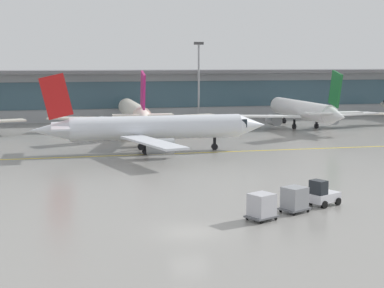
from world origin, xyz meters
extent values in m
plane|color=gray|center=(0.00, 0.00, 0.00)|extent=(400.00, 400.00, 0.00)
cube|color=yellow|center=(4.29, 33.78, 0.00)|extent=(110.00, 1.60, 0.01)
cube|color=#9EA3A8|center=(0.00, 79.39, 4.50)|extent=(171.69, 8.00, 9.00)
cube|color=#385666|center=(0.00, 75.31, 4.95)|extent=(164.82, 0.16, 5.04)
cube|color=slate|center=(0.00, 77.89, 9.30)|extent=(178.56, 11.00, 0.60)
cylinder|color=silver|center=(4.85, 60.38, 3.09)|extent=(3.54, 21.68, 3.00)
cone|color=silver|center=(5.16, 72.98, 3.09)|extent=(2.94, 3.67, 2.85)
cube|color=black|center=(5.11, 70.58, 3.47)|extent=(2.41, 2.76, 1.05)
cone|color=silver|center=(4.53, 47.17, 3.09)|extent=(2.67, 4.87, 2.55)
cube|color=silver|center=(-2.87, 58.80, 2.26)|extent=(12.64, 6.40, 0.25)
cylinder|color=#999EA3|center=(-0.37, 60.07, 1.43)|extent=(1.93, 3.22, 1.85)
cube|color=silver|center=(12.49, 58.42, 2.26)|extent=(12.67, 5.86, 0.25)
cylinder|color=#999EA3|center=(10.05, 59.81, 1.43)|extent=(1.93, 3.22, 1.85)
cube|color=#B21E66|center=(4.55, 48.13, 7.15)|extent=(0.42, 4.05, 5.65)
cube|color=silver|center=(2.35, 48.54, 3.54)|extent=(4.47, 2.23, 0.21)
cube|color=silver|center=(6.77, 48.43, 3.54)|extent=(4.47, 2.23, 0.21)
cylinder|color=black|center=(5.04, 67.94, 0.79)|extent=(0.39, 0.39, 1.59)
cylinder|color=black|center=(5.04, 67.94, 0.40)|extent=(0.51, 0.81, 0.79)
cylinder|color=black|center=(2.78, 58.66, 0.79)|extent=(0.39, 0.39, 1.59)
cylinder|color=black|center=(2.78, 58.66, 0.40)|extent=(0.51, 0.81, 0.79)
cylinder|color=black|center=(6.84, 58.56, 0.79)|extent=(0.39, 0.39, 1.59)
cylinder|color=black|center=(6.84, 58.56, 0.40)|extent=(0.51, 0.81, 0.79)
cylinder|color=white|center=(33.39, 57.29, 3.09)|extent=(3.04, 21.62, 3.00)
cone|color=white|center=(33.42, 69.90, 3.09)|extent=(2.86, 3.61, 2.85)
cube|color=black|center=(33.41, 67.50, 3.47)|extent=(2.35, 2.71, 1.05)
cone|color=white|center=(33.37, 44.08, 3.09)|extent=(2.56, 4.81, 2.55)
cube|color=white|center=(25.71, 55.54, 2.26)|extent=(12.66, 6.15, 0.25)
cylinder|color=#999EA3|center=(28.18, 56.86, 1.43)|extent=(1.86, 3.18, 1.85)
cube|color=white|center=(41.07, 55.51, 2.26)|extent=(12.66, 6.11, 0.25)
cylinder|color=#999EA3|center=(38.60, 56.84, 1.43)|extent=(1.86, 3.18, 1.85)
cube|color=#19662D|center=(33.37, 45.04, 7.15)|extent=(0.33, 4.05, 5.65)
cube|color=white|center=(31.16, 45.40, 3.54)|extent=(4.42, 2.13, 0.21)
cube|color=white|center=(35.58, 45.39, 3.54)|extent=(4.42, 2.13, 0.21)
cylinder|color=black|center=(33.41, 64.86, 0.79)|extent=(0.39, 0.39, 1.59)
cylinder|color=black|center=(33.41, 64.86, 0.40)|extent=(0.49, 0.80, 0.79)
cylinder|color=black|center=(31.36, 55.53, 0.79)|extent=(0.39, 0.39, 1.59)
cylinder|color=black|center=(31.36, 55.53, 0.40)|extent=(0.49, 0.80, 0.79)
cylinder|color=black|center=(35.42, 55.52, 0.79)|extent=(0.39, 0.39, 1.59)
cylinder|color=black|center=(35.42, 55.52, 0.40)|extent=(0.49, 0.80, 0.79)
cone|color=silver|center=(57.35, 70.53, 2.74)|extent=(2.72, 3.34, 2.52)
cylinder|color=silver|center=(4.29, 35.78, 3.08)|extent=(21.57, 3.23, 2.99)
cone|color=silver|center=(16.85, 35.64, 3.08)|extent=(3.62, 2.88, 2.84)
cube|color=black|center=(14.46, 35.67, 3.45)|extent=(2.72, 2.36, 1.05)
cone|color=silver|center=(-8.86, 35.93, 3.08)|extent=(4.81, 2.60, 2.54)
cube|color=silver|center=(2.62, 43.45, 2.26)|extent=(6.23, 12.60, 0.25)
cylinder|color=#999EA3|center=(3.91, 40.97, 1.42)|extent=(3.19, 1.88, 1.85)
cube|color=silver|center=(2.45, 28.15, 2.26)|extent=(5.98, 12.62, 0.25)
cylinder|color=#999EA3|center=(3.80, 30.60, 1.42)|extent=(3.19, 1.88, 1.85)
cube|color=red|center=(-7.91, 35.92, 7.12)|extent=(4.04, 0.36, 5.63)
cube|color=silver|center=(-7.53, 38.11, 3.53)|extent=(2.16, 4.42, 0.21)
cube|color=silver|center=(-7.58, 33.71, 3.53)|extent=(2.16, 4.42, 0.21)
cylinder|color=black|center=(11.83, 35.70, 0.79)|extent=(0.39, 0.39, 1.58)
cylinder|color=black|center=(11.83, 35.70, 0.40)|extent=(0.80, 0.49, 0.79)
cylinder|color=black|center=(2.56, 37.82, 0.79)|extent=(0.39, 0.39, 1.58)
cylinder|color=black|center=(2.56, 37.82, 0.40)|extent=(0.80, 0.49, 0.79)
cylinder|color=black|center=(2.51, 33.78, 0.79)|extent=(0.39, 0.39, 1.58)
cylinder|color=black|center=(2.51, 33.78, 0.40)|extent=(0.80, 0.49, 0.79)
cube|color=silver|center=(12.17, 4.91, 0.65)|extent=(2.95, 2.39, 0.70)
cube|color=#1E2328|center=(11.50, 4.58, 1.55)|extent=(1.35, 1.51, 1.10)
cylinder|color=black|center=(12.63, 5.91, 0.30)|extent=(0.64, 0.46, 0.60)
cylinder|color=black|center=(13.24, 4.64, 0.30)|extent=(0.64, 0.46, 0.60)
cylinder|color=black|center=(11.10, 5.17, 0.30)|extent=(0.64, 0.46, 0.60)
cylinder|color=black|center=(11.71, 3.91, 0.30)|extent=(0.64, 0.46, 0.60)
cube|color=#595B60|center=(8.97, 3.37, 0.28)|extent=(2.59, 2.35, 0.12)
cube|color=gray|center=(8.97, 3.37, 1.14)|extent=(2.09, 2.05, 1.60)
cylinder|color=black|center=(9.34, 4.32, 0.11)|extent=(0.24, 0.19, 0.22)
cylinder|color=black|center=(9.95, 3.06, 0.11)|extent=(0.24, 0.19, 0.22)
cylinder|color=black|center=(7.99, 3.67, 0.11)|extent=(0.24, 0.19, 0.22)
cylinder|color=black|center=(8.60, 2.41, 0.11)|extent=(0.24, 0.19, 0.22)
cube|color=#595B60|center=(5.77, 1.83, 0.28)|extent=(2.59, 2.35, 0.12)
cube|color=silver|center=(5.77, 1.83, 1.14)|extent=(2.09, 2.05, 1.60)
cylinder|color=black|center=(6.15, 2.78, 0.11)|extent=(0.24, 0.19, 0.22)
cylinder|color=black|center=(6.75, 1.52, 0.11)|extent=(0.24, 0.19, 0.22)
cylinder|color=black|center=(4.79, 2.13, 0.11)|extent=(0.24, 0.19, 0.22)
cylinder|color=black|center=(5.40, 0.87, 0.11)|extent=(0.24, 0.19, 0.22)
cylinder|color=gray|center=(18.42, 69.96, 7.15)|extent=(0.36, 0.36, 14.30)
cube|color=#3F3F42|center=(18.42, 69.96, 14.55)|extent=(1.80, 0.30, 0.50)
camera|label=1|loc=(-8.95, -37.68, 11.36)|focal=55.96mm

